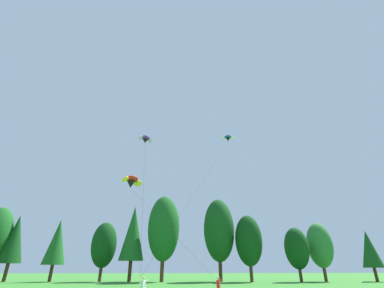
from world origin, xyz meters
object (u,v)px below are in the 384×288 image
object	(u,v)px
kite_flyer_near	(143,286)
parafoil_kite_high_blue_white	(228,138)
parafoil_kite_mid_red_yellow	(132,181)
parafoil_kite_far_purple	(145,139)
kite_flyer_mid	(218,286)

from	to	relation	value
kite_flyer_near	parafoil_kite_high_blue_white	bearing A→B (deg)	57.14
parafoil_kite_high_blue_white	parafoil_kite_mid_red_yellow	world-z (taller)	parafoil_kite_high_blue_white
kite_flyer_near	parafoil_kite_mid_red_yellow	distance (m)	18.70
kite_flyer_near	parafoil_kite_far_purple	bearing A→B (deg)	101.79
parafoil_kite_high_blue_white	parafoil_kite_far_purple	world-z (taller)	parafoil_kite_high_blue_white
kite_flyer_near	parafoil_kite_far_purple	world-z (taller)	parafoil_kite_far_purple
kite_flyer_mid	parafoil_kite_far_purple	world-z (taller)	parafoil_kite_far_purple
parafoil_kite_mid_red_yellow	kite_flyer_mid	bearing A→B (deg)	-53.56
kite_flyer_near	kite_flyer_mid	xyz separation A→B (m)	(6.11, -0.22, 0.00)
kite_flyer_near	parafoil_kite_far_purple	distance (m)	19.06
kite_flyer_near	kite_flyer_mid	bearing A→B (deg)	-2.09
kite_flyer_near	parafoil_kite_mid_red_yellow	bearing A→B (deg)	106.16
parafoil_kite_far_purple	parafoil_kite_mid_red_yellow	bearing A→B (deg)	113.16
kite_flyer_mid	parafoil_kite_mid_red_yellow	size ratio (longest dim) A/B	0.11
parafoil_kite_high_blue_white	kite_flyer_near	bearing A→B (deg)	-122.86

